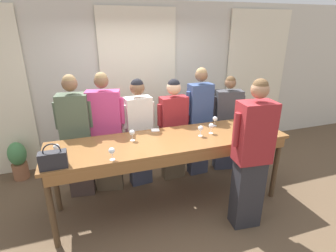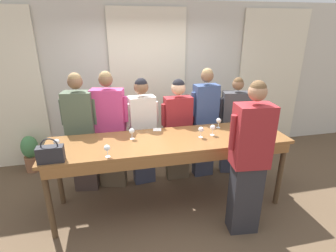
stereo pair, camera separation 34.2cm
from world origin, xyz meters
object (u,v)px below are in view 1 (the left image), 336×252
(host_pouring, at_px, (251,157))
(wine_glass_center_mid, at_px, (132,133))
(wine_glass_front_right, at_px, (211,126))
(guest_olive_jacket, at_px, (77,137))
(guest_cream_sweater, at_px, (139,132))
(wine_glass_front_mid, at_px, (56,147))
(handbag, at_px, (53,159))
(guest_striped_shirt, at_px, (173,128))
(wine_glass_center_right, at_px, (264,123))
(wine_glass_back_left, at_px, (112,151))
(guest_pink_top, at_px, (106,133))
(potted_plant, at_px, (18,160))
(guest_beige_cap, at_px, (227,124))
(wine_bottle, at_px, (241,116))
(wine_glass_front_left, at_px, (201,129))
(wine_glass_center_left, at_px, (237,133))
(tasting_bar, at_px, (171,147))
(wine_glass_back_mid, at_px, (215,119))
(guest_navy_coat, at_px, (199,121))

(host_pouring, bearing_deg, wine_glass_center_mid, 147.26)
(wine_glass_front_right, distance_m, guest_olive_jacket, 1.88)
(guest_cream_sweater, bearing_deg, wine_glass_front_mid, -147.45)
(handbag, height_order, wine_glass_front_right, handbag)
(guest_cream_sweater, xyz_separation_m, guest_striped_shirt, (0.55, 0.00, -0.02))
(wine_glass_center_right, height_order, wine_glass_back_left, same)
(guest_pink_top, bearing_deg, potted_plant, 150.79)
(guest_cream_sweater, height_order, guest_beige_cap, guest_cream_sweater)
(guest_striped_shirt, bearing_deg, wine_glass_front_right, -65.06)
(wine_glass_center_right, distance_m, guest_beige_cap, 0.82)
(wine_glass_back_left, relative_size, guest_beige_cap, 0.09)
(wine_glass_front_right, height_order, potted_plant, wine_glass_front_right)
(wine_glass_center_mid, distance_m, host_pouring, 1.48)
(guest_cream_sweater, bearing_deg, wine_glass_front_right, -37.39)
(wine_bottle, distance_m, wine_glass_front_left, 0.82)
(wine_glass_front_mid, bearing_deg, guest_striped_shirt, 22.97)
(wine_glass_center_right, relative_size, guest_beige_cap, 0.09)
(handbag, height_order, wine_glass_center_left, handbag)
(handbag, distance_m, wine_glass_front_mid, 0.28)
(guest_striped_shirt, bearing_deg, wine_glass_center_mid, -144.13)
(guest_striped_shirt, relative_size, potted_plant, 2.56)
(wine_glass_center_right, relative_size, potted_plant, 0.23)
(tasting_bar, bearing_deg, wine_glass_back_mid, 19.26)
(wine_glass_front_left, bearing_deg, tasting_bar, 179.16)
(handbag, relative_size, wine_glass_back_mid, 1.89)
(handbag, xyz_separation_m, wine_glass_back_mid, (2.16, 0.56, 0.01))
(tasting_bar, distance_m, wine_glass_center_right, 1.37)
(wine_glass_front_left, distance_m, wine_glass_front_right, 0.18)
(wine_glass_center_right, relative_size, wine_glass_back_left, 1.00)
(wine_glass_back_mid, bearing_deg, guest_cream_sweater, 158.33)
(wine_glass_front_right, height_order, wine_glass_center_right, same)
(wine_glass_front_left, bearing_deg, guest_navy_coat, 65.51)
(wine_glass_center_right, relative_size, guest_cream_sweater, 0.09)
(wine_glass_center_mid, bearing_deg, guest_beige_cap, 17.70)
(wine_glass_center_right, height_order, guest_olive_jacket, guest_olive_jacket)
(wine_glass_front_left, bearing_deg, guest_cream_sweater, 134.42)
(handbag, bearing_deg, guest_olive_jacket, 77.15)
(wine_glass_front_right, distance_m, wine_glass_center_mid, 1.07)
(wine_glass_center_left, height_order, guest_striped_shirt, guest_striped_shirt)
(wine_bottle, xyz_separation_m, host_pouring, (-0.43, -0.89, -0.17))
(wine_glass_back_mid, distance_m, guest_pink_top, 1.60)
(wine_glass_front_right, distance_m, guest_striped_shirt, 0.76)
(wine_glass_back_left, xyz_separation_m, guest_olive_jacket, (-0.37, 0.99, -0.18))
(tasting_bar, relative_size, host_pouring, 1.67)
(tasting_bar, distance_m, potted_plant, 2.63)
(wine_glass_front_right, xyz_separation_m, wine_glass_center_left, (0.19, -0.32, 0.00))
(wine_bottle, xyz_separation_m, guest_olive_jacket, (-2.35, 0.46, -0.20))
(handbag, bearing_deg, guest_striped_shirt, 30.30)
(wine_glass_front_mid, xyz_separation_m, wine_glass_center_left, (2.15, -0.28, 0.00))
(wine_glass_front_right, height_order, guest_olive_jacket, guest_olive_jacket)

